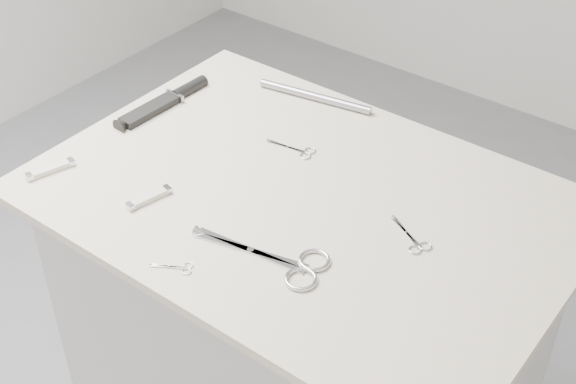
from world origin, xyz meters
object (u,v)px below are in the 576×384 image
Objects in this scene: plinth at (301,361)px; pocket_knife_b at (51,169)px; pocket_knife_a at (149,198)px; embroidery_scissors_b at (414,241)px; sheathed_knife at (168,100)px; embroidery_scissors_a at (298,150)px; tiny_scissors at (178,267)px; metal_rail at (315,97)px; large_shears at (287,263)px.

pocket_knife_b is (-0.44, -0.24, 0.48)m from plinth.
pocket_knife_b reaches higher than pocket_knife_a.
embroidery_scissors_b is at bearing -53.21° from pocket_knife_a.
embroidery_scissors_a is at bearing -83.05° from sheathed_knife.
pocket_knife_b is at bearing 142.66° from tiny_scissors.
embroidery_scissors_b and tiny_scissors have the same top height.
sheathed_knife reaches higher than metal_rail.
embroidery_scissors_a is (-0.10, 0.11, 0.47)m from plinth.
sheathed_knife is at bearing 105.65° from tiny_scissors.
embroidery_scissors_b is at bearing -33.92° from metal_rail.
plinth is at bearing -98.64° from sheathed_knife.
pocket_knife_b is (-0.22, -0.05, 0.00)m from pocket_knife_a.
plinth is 0.52m from embroidery_scissors_b.
sheathed_knife is 2.43× the size of pocket_knife_b.
embroidery_scissors_b is 0.38× the size of metal_rail.
metal_rail is at bearing -8.48° from pocket_knife_b.
pocket_knife_a is (-0.13, -0.30, 0.00)m from embroidery_scissors_a.
embroidery_scissors_b is 0.42× the size of sheathed_knife.
embroidery_scissors_b is at bearing 41.77° from large_shears.
embroidery_scissors_a is 0.40m from tiny_scissors.
sheathed_knife is at bearing 51.17° from pocket_knife_a.
embroidery_scissors_a is 0.44× the size of sheathed_knife.
pocket_knife_a is (-0.17, 0.10, 0.00)m from tiny_scissors.
tiny_scissors is at bearing -77.02° from metal_rail.
tiny_scissors is (-0.28, -0.30, -0.00)m from embroidery_scissors_b.
sheathed_knife is 0.34m from pocket_knife_a.
metal_rail is at bearing 122.26° from plinth.
pocket_knife_b reaches higher than tiny_scissors.
plinth is 0.59m from metal_rail.
pocket_knife_a is (0.21, -0.27, -0.00)m from sheathed_knife.
embroidery_scissors_b is 1.45× the size of tiny_scissors.
embroidery_scissors_a is at bearing -9.85° from pocket_knife_a.
pocket_knife_b is 0.37× the size of metal_rail.
sheathed_knife is at bearing -158.52° from embroidery_scissors_b.
pocket_knife_a reaches higher than large_shears.
tiny_scissors reaches higher than plinth.
large_shears is 1.04× the size of sheathed_knife.
pocket_knife_a reaches higher than embroidery_scissors_a.
embroidery_scissors_a is at bearing 113.22° from large_shears.
pocket_knife_a is at bearing -139.29° from sheathed_knife.
sheathed_knife is at bearing 143.85° from large_shears.
sheathed_knife reaches higher than large_shears.
embroidery_scissors_b is 0.49m from pocket_knife_a.
embroidery_scissors_b is 0.41m from tiny_scissors.
embroidery_scissors_b is 1.08× the size of pocket_knife_a.
embroidery_scissors_b is at bearing -52.37° from pocket_knife_b.
tiny_scissors is 0.26× the size of metal_rail.
pocket_knife_b is at bearing -131.67° from embroidery_scissors_b.
sheathed_knife reaches higher than pocket_knife_b.
plinth is at bearing -148.94° from embroidery_scissors_b.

